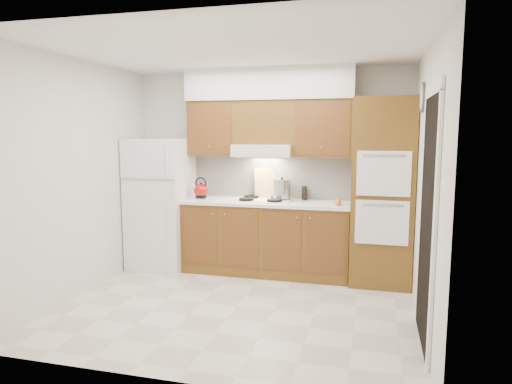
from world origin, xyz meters
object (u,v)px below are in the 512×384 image
Objects in this scene: fridge at (161,203)px; oven_cabinet at (382,192)px; stock_pot at (282,189)px; kettle at (201,191)px.

oven_cabinet is (2.85, 0.03, 0.24)m from fridge.
oven_cabinet is 9.57× the size of stock_pot.
stock_pot is at bearing 5.43° from fridge.
fridge is 9.45× the size of kettle.
fridge is 1.63m from stock_pot.
fridge reaches higher than stock_pot.
fridge is 0.78× the size of oven_cabinet.
fridge reaches higher than kettle.
fridge is at bearing -162.01° from kettle.
fridge is at bearing -174.57° from stock_pot.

